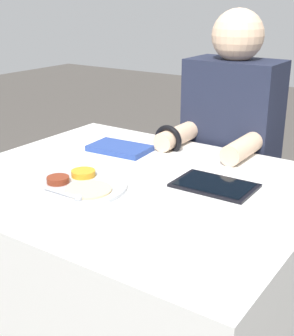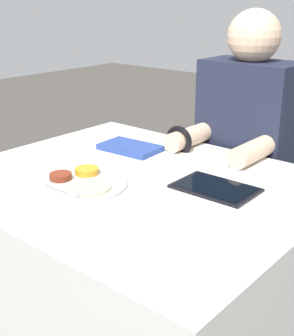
{
  "view_description": "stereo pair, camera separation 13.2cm",
  "coord_description": "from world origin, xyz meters",
  "views": [
    {
      "loc": [
        0.77,
        -1.05,
        1.29
      ],
      "look_at": [
        0.07,
        -0.02,
        0.84
      ],
      "focal_mm": 50.0,
      "sensor_mm": 36.0,
      "label": 1
    },
    {
      "loc": [
        0.88,
        -0.97,
        1.29
      ],
      "look_at": [
        0.07,
        -0.02,
        0.84
      ],
      "focal_mm": 50.0,
      "sensor_mm": 36.0,
      "label": 2
    }
  ],
  "objects": [
    {
      "name": "red_notebook",
      "position": [
        -0.2,
        0.2,
        0.78
      ],
      "size": [
        0.22,
        0.14,
        0.02
      ],
      "color": "silver",
      "rests_on": "dining_table"
    },
    {
      "name": "person_diner",
      "position": [
        0.06,
        0.56,
        0.6
      ],
      "size": [
        0.36,
        0.41,
        1.25
      ],
      "color": "black",
      "rests_on": "ground_plane"
    },
    {
      "name": "dining_table",
      "position": [
        0.0,
        0.0,
        0.39
      ],
      "size": [
        1.07,
        0.89,
        0.78
      ],
      "color": "silver",
      "rests_on": "ground_plane"
    },
    {
      "name": "thali_tray",
      "position": [
        -0.09,
        -0.14,
        0.78
      ],
      "size": [
        0.28,
        0.28,
        0.03
      ],
      "color": "#B7BABF",
      "rests_on": "dining_table"
    },
    {
      "name": "tablet_device",
      "position": [
        0.23,
        0.09,
        0.78
      ],
      "size": [
        0.23,
        0.16,
        0.01
      ],
      "color": "black",
      "rests_on": "dining_table"
    }
  ]
}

